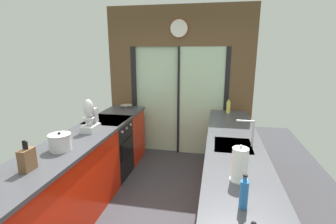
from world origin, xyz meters
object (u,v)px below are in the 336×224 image
at_px(stand_mixer, 90,119).
at_px(stock_pot, 60,142).
at_px(oven_range, 109,148).
at_px(mixing_bowl_far, 126,107).
at_px(soap_bottle_near, 244,194).
at_px(soap_bottle_far, 228,107).
at_px(paper_towel_roll, 240,165).
at_px(knife_block, 27,159).

height_order(stand_mixer, stock_pot, stand_mixer).
xyz_separation_m(oven_range, mixing_bowl_far, (0.02, 0.76, 0.50)).
xyz_separation_m(oven_range, soap_bottle_near, (1.80, -1.85, 0.57)).
xyz_separation_m(soap_bottle_far, paper_towel_roll, (-0.00, -2.25, 0.03)).
bearing_deg(soap_bottle_near, stand_mixer, 143.89).
relative_size(mixing_bowl_far, soap_bottle_near, 0.89).
height_order(mixing_bowl_far, soap_bottle_near, soap_bottle_near).
bearing_deg(soap_bottle_far, soap_bottle_near, -90.00).
bearing_deg(stand_mixer, oven_range, 91.92).
distance_m(oven_range, soap_bottle_near, 2.64).
distance_m(oven_range, soap_bottle_far, 2.04).
bearing_deg(stand_mixer, paper_towel_roll, -27.69).
distance_m(oven_range, mixing_bowl_far, 0.91).
bearing_deg(stock_pot, paper_towel_roll, -9.23).
bearing_deg(mixing_bowl_far, knife_block, -90.00).
distance_m(knife_block, stock_pot, 0.46).
relative_size(oven_range, knife_block, 3.33).
xyz_separation_m(knife_block, paper_towel_roll, (1.78, 0.18, 0.03)).
relative_size(oven_range, soap_bottle_far, 3.79).
bearing_deg(soap_bottle_near, mixing_bowl_far, 124.31).
distance_m(soap_bottle_far, paper_towel_roll, 2.25).
bearing_deg(knife_block, soap_bottle_near, -6.06).
distance_m(stand_mixer, stock_pot, 0.65).
distance_m(soap_bottle_near, paper_towel_roll, 0.37).
bearing_deg(paper_towel_roll, oven_range, 140.46).
relative_size(oven_range, soap_bottle_near, 3.78).
bearing_deg(oven_range, paper_towel_roll, -39.54).
height_order(oven_range, soap_bottle_far, soap_bottle_far).
relative_size(stand_mixer, stock_pot, 1.83).
height_order(knife_block, stock_pot, knife_block).
bearing_deg(knife_block, stock_pot, 90.00).
bearing_deg(soap_bottle_near, paper_towel_roll, 90.00).
bearing_deg(oven_range, knife_block, -89.36).
relative_size(oven_range, paper_towel_roll, 3.01).
xyz_separation_m(knife_block, soap_bottle_near, (1.78, -0.19, 0.00)).
bearing_deg(paper_towel_roll, knife_block, -174.38).
height_order(stand_mixer, soap_bottle_far, stand_mixer).
height_order(mixing_bowl_far, paper_towel_roll, paper_towel_roll).
relative_size(oven_range, mixing_bowl_far, 4.25).
distance_m(oven_range, paper_towel_roll, 2.41).
relative_size(oven_range, stock_pot, 4.01).
height_order(mixing_bowl_far, soap_bottle_far, soap_bottle_far).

